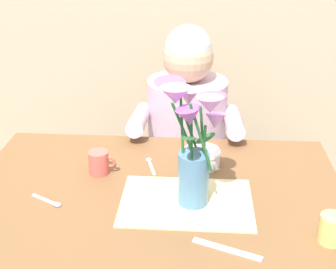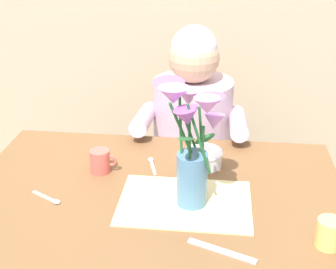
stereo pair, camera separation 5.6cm
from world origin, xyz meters
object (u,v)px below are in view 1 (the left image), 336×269
at_px(seated_person, 186,152).
at_px(ceramic_mug, 99,162).
at_px(flower_vase, 193,139).
at_px(ceramic_bowl, 201,157).
at_px(dinner_knife, 227,249).
at_px(tea_cup, 332,229).

xyz_separation_m(seated_person, ceramic_mug, (-0.28, -0.51, 0.22)).
distance_m(flower_vase, ceramic_mug, 0.39).
bearing_deg(ceramic_bowl, dinner_knife, -81.44).
height_order(seated_person, ceramic_bowl, seated_person).
relative_size(seated_person, ceramic_mug, 12.20).
xyz_separation_m(dinner_knife, tea_cup, (0.28, 0.06, 0.04)).
height_order(ceramic_bowl, ceramic_mug, ceramic_mug).
height_order(seated_person, dinner_knife, seated_person).
distance_m(ceramic_bowl, tea_cup, 0.53).
height_order(dinner_knife, ceramic_mug, ceramic_mug).
height_order(dinner_knife, tea_cup, tea_cup).
relative_size(seated_person, flower_vase, 2.98).
bearing_deg(ceramic_bowl, ceramic_mug, -166.25).
relative_size(flower_vase, ceramic_bowl, 2.80).
bearing_deg(flower_vase, ceramic_bowl, 82.96).
bearing_deg(flower_vase, ceramic_mug, 153.35).
bearing_deg(seated_person, ceramic_bowl, -82.19).
relative_size(flower_vase, dinner_knife, 2.00).
xyz_separation_m(ceramic_bowl, dinner_knife, (0.07, -0.46, -0.03)).
bearing_deg(dinner_knife, ceramic_bowl, 119.86).
bearing_deg(ceramic_mug, flower_vase, -26.65).
relative_size(flower_vase, tea_cup, 4.10).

